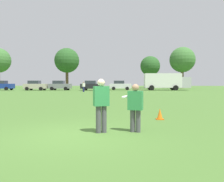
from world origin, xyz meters
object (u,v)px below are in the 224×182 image
Objects in this scene: frisbee at (126,97)px; box_truck at (166,81)px; parked_car_mid_left at (2,85)px; bystander_far_jogger at (84,86)px; parked_car_far_right at (120,85)px; traffic_cone at (160,114)px; parked_car_near_right at (92,85)px; parked_car_center at (35,85)px; player_defender at (135,105)px; player_thrower at (101,102)px; parked_car_mid_right at (60,85)px.

frisbee is 0.03× the size of box_truck.
parked_car_mid_left is 2.60× the size of bystander_far_jogger.
parked_car_far_right is at bearing 174.72° from box_truck.
parked_car_near_right reaches higher than traffic_cone.
parked_car_center is 11.85m from bystander_far_jogger.
parked_car_near_right is at bearing -157.28° from parked_car_far_right.
bystander_far_jogger is at bearing -123.66° from parked_car_far_right.
bystander_far_jogger is (-5.77, -8.67, -0.01)m from parked_car_far_right.
traffic_cone is at bearing -73.87° from bystander_far_jogger.
bystander_far_jogger is at bearing 102.47° from player_defender.
player_defender is (1.10, 0.14, -0.10)m from player_thrower.
parked_car_mid_left is at bearing -177.91° from box_truck.
parked_car_near_right is 2.60× the size of bystander_far_jogger.
player_defender is 0.37× the size of parked_car_mid_left.
player_thrower is 3.60m from traffic_cone.
parked_car_center is at bearing 115.21° from player_defender.
traffic_cone is at bearing 64.07° from player_defender.
parked_car_mid_left reaches higher than player_defender.
box_truck is (20.22, 0.69, 0.83)m from parked_car_mid_right.
box_truck is at bearing 28.53° from bystander_far_jogger.
traffic_cone is 0.11× the size of parked_car_far_right.
parked_car_near_right is at bearing 99.46° from player_defender.
parked_car_near_right is (-4.76, 35.25, -0.05)m from player_thrower.
player_defender is at bearing 7.29° from player_thrower.
frisbee is 0.07× the size of parked_car_center.
parked_car_mid_right and parked_car_near_right have the same top height.
box_truck reaches higher than player_thrower.
parked_car_center is at bearing 118.60° from traffic_cone.
box_truck is at bearing 5.76° from parked_car_near_right.
player_thrower is 35.56m from parked_car_near_right.
parked_car_mid_right reaches higher than traffic_cone.
frisbee is at bearing -89.61° from parked_car_far_right.
parked_car_mid_right is (-13.30, 33.32, 0.69)m from traffic_cone.
parked_car_center is (-17.64, 32.36, 0.69)m from traffic_cone.
box_truck is 5.26× the size of bystander_far_jogger.
parked_car_center reaches higher than player_defender.
traffic_cone is at bearing -68.24° from parked_car_mid_right.
box_truck reaches higher than frisbee.
frisbee is 0.07× the size of parked_car_mid_right.
parked_car_center is (-16.42, 34.87, 0.05)m from player_defender.
parked_car_mid_right is at bearing -172.61° from parked_car_far_right.
parked_car_mid_left reaches higher than frisbee.
player_thrower is 0.20× the size of box_truck.
traffic_cone is (1.53, 2.40, -0.91)m from frisbee.
parked_car_mid_left is 31.29m from box_truck.
frisbee is 29.17m from bystander_far_jogger.
player_thrower reaches higher than player_defender.
player_thrower is at bearing -90.82° from parked_car_far_right.
parked_car_far_right is (-1.78, 34.81, 0.69)m from traffic_cone.
frisbee is at bearing -71.76° from parked_car_mid_right.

